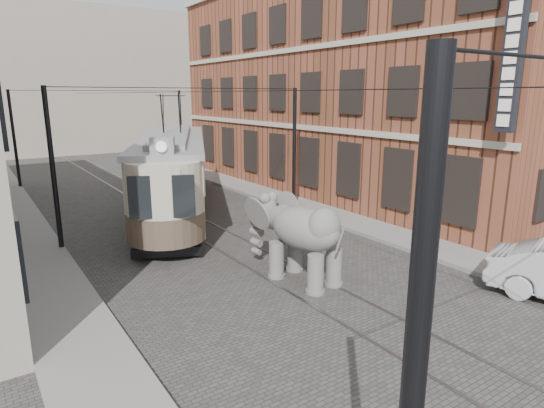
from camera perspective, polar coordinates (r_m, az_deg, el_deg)
ground at (r=15.42m, az=0.42°, el=-8.11°), size 120.00×120.00×0.00m
tram_rails at (r=15.42m, az=0.42°, el=-8.06°), size 1.54×80.00×0.02m
sidewalk_right at (r=19.24m, az=15.39°, el=-3.94°), size 2.00×60.00×0.15m
sidewalk_left at (r=13.20m, az=-24.26°, el=-12.90°), size 2.00×60.00×0.15m
brick_building at (r=28.26m, az=8.88°, el=13.99°), size 8.00×26.00×12.00m
distant_block at (r=52.49m, az=-25.76°, el=13.64°), size 28.00×10.00×14.00m
catenary at (r=18.79m, az=-8.73°, el=5.14°), size 11.00×30.20×6.00m
tram at (r=22.86m, az=-12.24°, el=6.07°), size 8.69×14.27×5.69m
elephant at (r=14.07m, az=4.14°, el=-4.66°), size 2.99×4.58×2.61m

